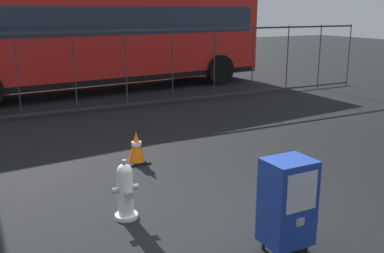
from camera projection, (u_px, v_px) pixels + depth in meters
The scene contains 6 objects.
ground_plane at pixel (217, 227), 5.21m from camera, with size 60.00×60.00×0.00m, color black.
fire_hydrant at pixel (125, 191), 5.36m from camera, with size 0.33×0.32×0.75m.
newspaper_box_primary at pixel (287, 202), 4.53m from camera, with size 0.48×0.42×1.02m.
traffic_cone at pixel (136, 148), 7.35m from camera, with size 0.36×0.36×0.53m.
fence_barrier at pixel (75, 72), 10.63m from camera, with size 18.03×0.04×2.00m.
bus_near at pixel (100, 35), 13.71m from camera, with size 10.69×3.57×3.00m.
Camera 1 is at (-2.47, -4.06, 2.46)m, focal length 41.77 mm.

